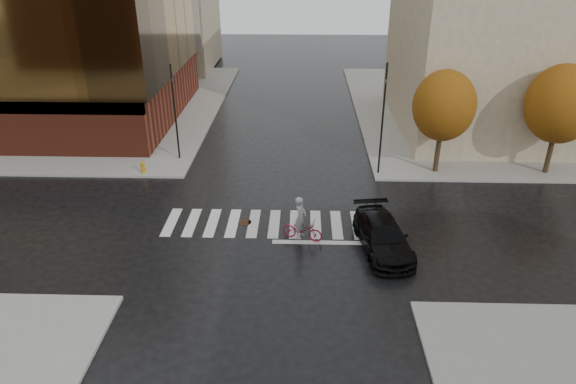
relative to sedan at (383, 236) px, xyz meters
name	(u,v)px	position (x,y,z in m)	size (l,w,h in m)	color
ground	(274,228)	(-5.37, 1.80, -0.75)	(120.00, 120.00, 0.00)	black
sidewalk_nw	(54,106)	(-26.37, 22.80, -0.68)	(30.00, 30.00, 0.15)	gray
sidewalk_ne	(526,110)	(15.63, 22.80, -0.68)	(30.00, 30.00, 0.15)	gray
crosswalk	(274,224)	(-5.37, 2.30, -0.75)	(12.00, 3.00, 0.01)	silver
office_glass	(3,14)	(-27.37, 19.79, 7.53)	(27.00, 19.00, 16.00)	#5F2516
building_ne_tan	(517,6)	(11.63, 18.80, 8.40)	(16.00, 16.00, 18.00)	gray
tree_ne_a	(444,106)	(4.63, 9.20, 3.71)	(3.80, 3.80, 6.50)	black
tree_ne_b	(561,104)	(11.63, 9.20, 3.87)	(4.20, 4.20, 6.89)	black
sedan	(383,236)	(0.00, 0.00, 0.00)	(2.11, 5.18, 1.50)	black
cyclist	(302,225)	(-3.92, 0.80, 0.05)	(2.19, 1.30, 2.35)	maroon
traffic_light_nw	(175,108)	(-12.30, 10.80, 2.93)	(0.20, 0.18, 6.37)	black
traffic_light_ne	(383,113)	(0.93, 8.82, 3.33)	(0.20, 0.22, 6.97)	black
fire_hydrant	(143,167)	(-14.07, 8.30, -0.18)	(0.27, 0.27, 0.77)	#B9760A
manhole	(245,222)	(-6.94, 2.40, -0.75)	(0.69, 0.69, 0.01)	#442818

